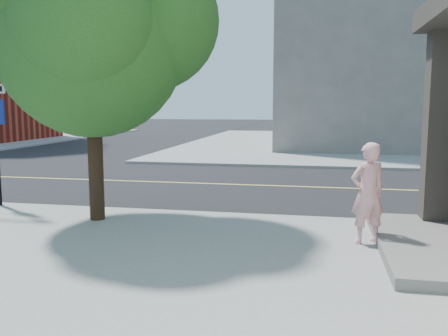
# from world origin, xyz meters

# --- Properties ---
(ground) EXTENTS (140.00, 140.00, 0.00)m
(ground) POSITION_xyz_m (0.00, 0.00, 0.00)
(ground) COLOR black
(ground) RESTS_ON ground
(road_ew) EXTENTS (140.00, 9.00, 0.01)m
(road_ew) POSITION_xyz_m (0.00, 4.50, 0.01)
(road_ew) COLOR black
(road_ew) RESTS_ON ground
(sidewalk_ne) EXTENTS (29.00, 25.00, 0.12)m
(sidewalk_ne) POSITION_xyz_m (13.50, 21.50, 0.06)
(sidewalk_ne) COLOR gray
(sidewalk_ne) RESTS_ON ground
(filler_ne) EXTENTS (18.00, 16.00, 14.00)m
(filler_ne) POSITION_xyz_m (14.00, 22.00, 7.12)
(filler_ne) COLOR slate
(filler_ne) RESTS_ON sidewalk_ne
(man_on_phone) EXTENTS (0.79, 0.69, 1.82)m
(man_on_phone) POSITION_xyz_m (8.23, -1.92, 1.03)
(man_on_phone) COLOR #ECA5A9
(man_on_phone) RESTS_ON sidewalk_se
(street_tree) EXTENTS (4.90, 4.45, 6.50)m
(street_tree) POSITION_xyz_m (2.76, -1.17, 4.31)
(street_tree) COLOR black
(street_tree) RESTS_ON sidewalk_se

